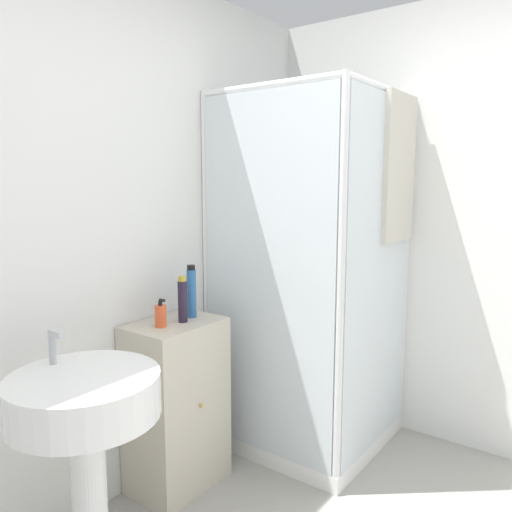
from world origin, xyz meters
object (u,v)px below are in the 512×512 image
Objects in this scene: sink at (85,419)px; shampoo_bottle_tall_black at (183,300)px; shampoo_bottle_blue at (191,292)px; soap_dispenser at (161,316)px.

shampoo_bottle_tall_black is (0.71, 0.22, 0.26)m from sink.
shampoo_bottle_tall_black is 0.09m from shampoo_bottle_blue.
soap_dispenser is at bearing 168.45° from shampoo_bottle_tall_black.
shampoo_bottle_blue is (0.21, 0.00, 0.07)m from soap_dispenser.
sink is 0.67m from soap_dispenser.
sink is 0.88m from shampoo_bottle_blue.
shampoo_bottle_blue is at bearing 0.37° from soap_dispenser.
sink is at bearing -162.84° from shampoo_bottle_blue.
soap_dispenser is 0.13m from shampoo_bottle_tall_black.
shampoo_bottle_tall_black is at bearing -163.67° from shampoo_bottle_blue.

